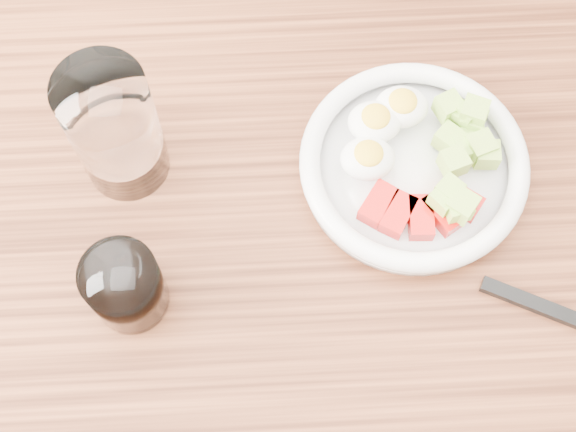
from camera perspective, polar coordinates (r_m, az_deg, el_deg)
name	(u,v)px	position (r m, az deg, el deg)	size (l,w,h in m)	color
ground	(294,380)	(1.52, 0.40, -11.56)	(4.00, 4.00, 0.00)	brown
dining_table	(298,269)	(0.87, 0.69, -3.77)	(1.50, 0.90, 0.77)	brown
bowl	(414,162)	(0.79, 8.97, 3.81)	(0.22, 0.22, 0.06)	white
fork	(561,314)	(0.79, 18.85, -6.64)	(0.19, 0.10, 0.01)	black
water_glass	(115,129)	(0.75, -12.23, 6.06)	(0.08, 0.08, 0.15)	white
coffee_glass	(125,287)	(0.73, -11.49, -4.96)	(0.07, 0.07, 0.08)	white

